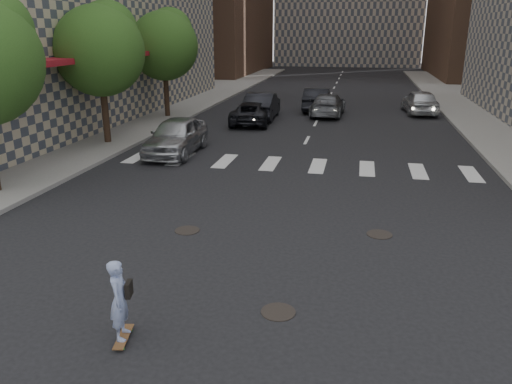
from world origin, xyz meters
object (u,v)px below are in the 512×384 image
(skateboarder, at_px, (120,300))
(traffic_car_b, at_px, (328,105))
(tree_c, at_px, (165,43))
(traffic_car_e, at_px, (317,99))
(traffic_car_c, at_px, (252,113))
(tree_b, at_px, (102,47))
(silver_sedan, at_px, (176,136))
(traffic_car_d, at_px, (420,102))
(traffic_car_a, at_px, (262,106))

(skateboarder, height_order, traffic_car_b, skateboarder)
(tree_c, height_order, traffic_car_e, tree_c)
(traffic_car_c, xyz_separation_m, traffic_car_e, (3.36, 6.00, 0.13))
(tree_b, height_order, tree_c, same)
(skateboarder, bearing_deg, silver_sedan, 95.51)
(traffic_car_d, bearing_deg, traffic_car_b, 14.07)
(tree_b, xyz_separation_m, traffic_car_c, (5.71, 6.86, -3.99))
(silver_sedan, distance_m, traffic_car_d, 18.57)
(skateboarder, xyz_separation_m, traffic_car_a, (-2.11, 24.00, -0.01))
(tree_c, height_order, traffic_car_a, tree_c)
(silver_sedan, relative_size, traffic_car_a, 0.97)
(silver_sedan, distance_m, traffic_car_e, 15.02)
(traffic_car_a, bearing_deg, traffic_car_b, -155.39)
(traffic_car_c, bearing_deg, traffic_car_b, -141.07)
(tree_c, distance_m, traffic_car_c, 7.05)
(silver_sedan, relative_size, traffic_car_e, 1.01)
(skateboarder, distance_m, traffic_car_c, 22.12)
(traffic_car_d, bearing_deg, silver_sedan, 45.02)
(tree_b, relative_size, traffic_car_a, 1.32)
(traffic_car_b, bearing_deg, silver_sedan, 66.19)
(silver_sedan, height_order, traffic_car_c, silver_sedan)
(skateboarder, bearing_deg, tree_c, 98.25)
(skateboarder, height_order, silver_sedan, silver_sedan)
(skateboarder, distance_m, traffic_car_b, 26.07)
(traffic_car_b, relative_size, traffic_car_c, 1.04)
(silver_sedan, bearing_deg, tree_b, 161.10)
(traffic_car_d, bearing_deg, tree_c, 12.37)
(silver_sedan, distance_m, traffic_car_c, 8.31)
(silver_sedan, height_order, traffic_car_d, silver_sedan)
(tree_b, xyz_separation_m, traffic_car_a, (5.94, 8.86, -3.82))
(traffic_car_b, distance_m, traffic_car_d, 6.34)
(traffic_car_a, bearing_deg, traffic_car_e, -129.92)
(tree_c, relative_size, skateboarder, 4.14)
(tree_c, xyz_separation_m, traffic_car_e, (9.07, 4.86, -3.86))
(tree_b, bearing_deg, traffic_car_e, 54.81)
(tree_b, height_order, skateboarder, tree_b)
(traffic_car_b, height_order, traffic_car_e, traffic_car_e)
(traffic_car_a, xyz_separation_m, traffic_car_d, (10.01, 4.04, -0.01))
(traffic_car_b, bearing_deg, traffic_car_d, -158.70)
(traffic_car_a, height_order, traffic_car_e, traffic_car_a)
(tree_b, height_order, traffic_car_a, tree_b)
(tree_b, bearing_deg, traffic_car_b, 47.50)
(traffic_car_d, distance_m, traffic_car_e, 6.88)
(traffic_car_d, bearing_deg, tree_b, 34.25)
(skateboarder, xyz_separation_m, traffic_car_c, (-2.34, 22.00, -0.17))
(tree_c, height_order, skateboarder, tree_c)
(traffic_car_c, bearing_deg, silver_sedan, 73.46)
(traffic_car_b, relative_size, traffic_car_d, 1.04)
(silver_sedan, bearing_deg, traffic_car_e, 68.89)
(traffic_car_a, relative_size, traffic_car_c, 1.05)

